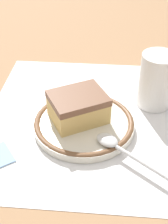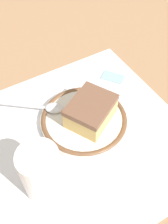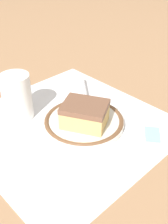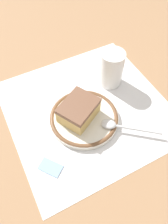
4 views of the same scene
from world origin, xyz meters
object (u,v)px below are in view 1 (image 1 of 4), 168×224
(cup, at_px, (156,84))
(sugar_packet, at_px, (1,154))
(spoon, at_px, (118,147))
(cake_slice, at_px, (78,107))
(plate, at_px, (84,123))

(cup, height_order, sugar_packet, cup)
(spoon, bearing_deg, cup, -115.00)
(cake_slice, relative_size, cup, 1.12)
(plate, distance_m, cake_slice, 0.03)
(spoon, relative_size, sugar_packet, 2.49)
(spoon, distance_m, sugar_packet, 0.18)
(sugar_packet, bearing_deg, plate, -147.74)
(plate, distance_m, cup, 0.15)
(plate, height_order, sugar_packet, plate)
(cake_slice, height_order, cup, cup)
(spoon, height_order, sugar_packet, spoon)
(spoon, bearing_deg, sugar_packet, 4.69)
(cake_slice, bearing_deg, sugar_packet, 37.23)
(cake_slice, xyz_separation_m, spoon, (-0.07, 0.07, -0.02))
(cup, bearing_deg, spoon, 65.00)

